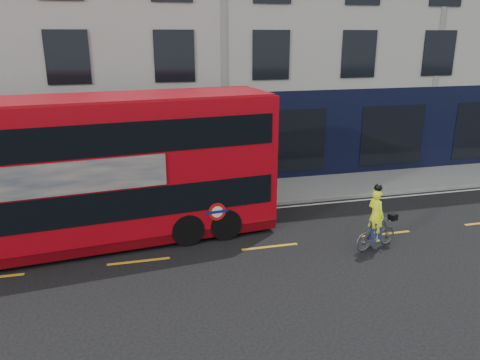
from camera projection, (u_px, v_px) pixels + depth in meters
name	position (u px, v px, depth m)	size (l,w,h in m)	color
ground	(286.00, 269.00, 13.16)	(120.00, 120.00, 0.00)	black
pavement	(233.00, 194.00, 19.16)	(60.00, 3.00, 0.12)	gray
kerb	(242.00, 206.00, 17.77)	(60.00, 0.12, 0.13)	gray
building_terrace	(202.00, 9.00, 22.91)	(50.00, 10.07, 15.00)	#A5A39B
road_edge_line	(244.00, 211.00, 17.51)	(58.00, 0.10, 0.01)	silver
lane_dashes	(270.00, 247.00, 14.55)	(58.00, 0.12, 0.01)	gold
bus	(92.00, 171.00, 14.18)	(11.59, 3.79, 4.59)	#A80611
cyclist	(376.00, 227.00, 14.25)	(1.68, 0.90, 2.10)	#4F5255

